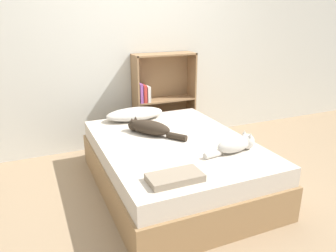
{
  "coord_description": "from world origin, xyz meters",
  "views": [
    {
      "loc": [
        -1.17,
        -2.55,
        1.6
      ],
      "look_at": [
        0.0,
        0.14,
        0.57
      ],
      "focal_mm": 35.0,
      "sensor_mm": 36.0,
      "label": 1
    }
  ],
  "objects_px": {
    "bed": "(174,164)",
    "pillow": "(135,114)",
    "cat_light": "(236,144)",
    "cat_dark": "(149,128)",
    "bookshelf": "(161,98)"
  },
  "relations": [
    {
      "from": "cat_light",
      "to": "pillow",
      "type": "bearing_deg",
      "value": 107.05
    },
    {
      "from": "cat_light",
      "to": "cat_dark",
      "type": "relative_size",
      "value": 0.92
    },
    {
      "from": "pillow",
      "to": "cat_light",
      "type": "height_order",
      "value": "cat_light"
    },
    {
      "from": "bed",
      "to": "cat_dark",
      "type": "xyz_separation_m",
      "value": [
        -0.15,
        0.26,
        0.31
      ]
    },
    {
      "from": "pillow",
      "to": "cat_light",
      "type": "bearing_deg",
      "value": -66.19
    },
    {
      "from": "cat_light",
      "to": "bookshelf",
      "type": "distance_m",
      "value": 1.58
    },
    {
      "from": "cat_light",
      "to": "cat_dark",
      "type": "bearing_deg",
      "value": 121.0
    },
    {
      "from": "bed",
      "to": "pillow",
      "type": "bearing_deg",
      "value": 100.15
    },
    {
      "from": "pillow",
      "to": "cat_dark",
      "type": "height_order",
      "value": "cat_dark"
    },
    {
      "from": "cat_light",
      "to": "cat_dark",
      "type": "distance_m",
      "value": 0.87
    },
    {
      "from": "bed",
      "to": "pillow",
      "type": "height_order",
      "value": "pillow"
    },
    {
      "from": "cat_light",
      "to": "cat_dark",
      "type": "height_order",
      "value": "cat_light"
    },
    {
      "from": "bed",
      "to": "cat_dark",
      "type": "relative_size",
      "value": 3.3
    },
    {
      "from": "cat_light",
      "to": "bookshelf",
      "type": "bearing_deg",
      "value": 84.54
    },
    {
      "from": "pillow",
      "to": "cat_light",
      "type": "xyz_separation_m",
      "value": [
        0.52,
        -1.18,
        -0.0
      ]
    }
  ]
}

